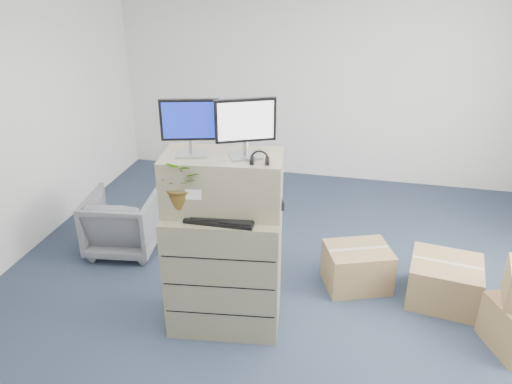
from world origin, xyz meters
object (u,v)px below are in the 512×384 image
Objects in this scene: monitor_left at (190,124)px; potted_plant at (183,189)px; keyboard at (221,219)px; water_bottle at (231,195)px; office_chair at (123,220)px; filing_cabinet_lower at (224,269)px; monitor_right at (246,125)px.

monitor_left reaches higher than potted_plant.
monitor_left is 0.80m from keyboard.
office_chair is (-1.54, 0.89, -0.90)m from water_bottle.
keyboard reaches higher than office_chair.
potted_plant reaches higher than water_bottle.
monitor_left is at bearing 135.08° from office_chair.
filing_cabinet_lower is 1.77m from office_chair.
water_bottle is at bearing 29.76° from potted_plant.
monitor_left reaches higher than keyboard.
office_chair is (-1.48, 0.96, -0.19)m from filing_cabinet_lower.
keyboard is 0.74× the size of office_chair.
water_bottle is (0.03, 0.21, 0.12)m from keyboard.
monitor_left is 0.89× the size of potted_plant.
water_bottle is 1.99m from office_chair.
filing_cabinet_lower is at bearing -131.70° from water_bottle.
monitor_left is 0.44m from monitor_right.
office_chair is at bearing 127.41° from monitor_left.
filing_cabinet_lower is 4.24× the size of water_bottle.
office_chair is at bearing 149.87° from water_bottle.
water_bottle is (-0.14, 0.01, -0.63)m from monitor_right.
keyboard is at bearing -86.06° from filing_cabinet_lower.
monitor_left is 1.71× the size of water_bottle.
filing_cabinet_lower is at bearing 24.87° from potted_plant.
monitor_right is 0.64m from water_bottle.
water_bottle is 0.35× the size of office_chair.
potted_plant is at bearing -122.02° from monitor_left.
water_bottle is (0.30, 0.06, -0.62)m from monitor_left.
potted_plant is at bearing 130.17° from office_chair.
monitor_left is at bearing 72.96° from potted_plant.
water_bottle reaches higher than office_chair.
office_chair is (-1.23, 0.95, -1.52)m from monitor_left.
monitor_left is 0.60× the size of office_chair.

